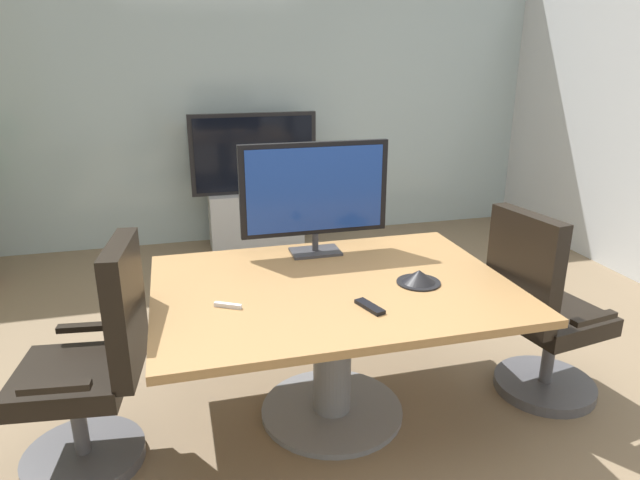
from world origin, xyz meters
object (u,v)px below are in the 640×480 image
object	(u,v)px
wall_display_unit	(255,203)
remote_control	(370,307)
office_chair_right	(541,322)
conference_table	(333,318)
office_chair_left	(94,377)
tv_monitor	(315,192)
conference_phone	(419,277)

from	to	relation	value
wall_display_unit	remote_control	bearing A→B (deg)	-88.96
office_chair_right	conference_table	bearing A→B (deg)	74.46
office_chair_left	wall_display_unit	size ratio (longest dim) A/B	0.83
office_chair_right	remote_control	distance (m)	1.12
tv_monitor	wall_display_unit	xyz separation A→B (m)	(-0.00, 2.35, -0.67)
conference_table	office_chair_right	bearing A→B (deg)	-6.13
tv_monitor	wall_display_unit	world-z (taller)	tv_monitor
office_chair_right	remote_control	bearing A→B (deg)	90.59
office_chair_left	tv_monitor	bearing A→B (deg)	121.79
office_chair_left	office_chair_right	size ratio (longest dim) A/B	1.00
office_chair_left	remote_control	xyz separation A→B (m)	(1.23, -0.23, 0.31)
conference_table	wall_display_unit	distance (m)	2.82
office_chair_right	conference_phone	world-z (taller)	office_chair_right
office_chair_left	remote_control	bearing A→B (deg)	86.19
wall_display_unit	conference_table	bearing A→B (deg)	-90.55
office_chair_left	tv_monitor	xyz separation A→B (m)	(1.18, 0.55, 0.66)
office_chair_left	wall_display_unit	world-z (taller)	wall_display_unit
remote_control	office_chair_right	bearing A→B (deg)	-7.85
conference_table	wall_display_unit	bearing A→B (deg)	89.45
office_chair_left	remote_control	world-z (taller)	office_chair_left
office_chair_left	tv_monitor	world-z (taller)	tv_monitor
wall_display_unit	conference_phone	size ratio (longest dim) A/B	5.95
conference_table	conference_phone	size ratio (longest dim) A/B	8.00
conference_table	tv_monitor	size ratio (longest dim) A/B	2.10
office_chair_right	remote_control	world-z (taller)	office_chair_right
office_chair_left	tv_monitor	distance (m)	1.45
wall_display_unit	tv_monitor	bearing A→B (deg)	-89.99
wall_display_unit	remote_control	xyz separation A→B (m)	(0.06, -3.13, 0.32)
conference_table	wall_display_unit	xyz separation A→B (m)	(0.03, 2.82, -0.12)
tv_monitor	wall_display_unit	size ratio (longest dim) A/B	0.64
office_chair_right	conference_phone	size ratio (longest dim) A/B	4.95
tv_monitor	conference_phone	world-z (taller)	tv_monitor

